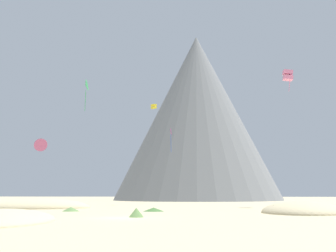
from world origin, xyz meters
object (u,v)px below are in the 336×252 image
(rock_massif, at_px, (199,125))
(kite_magenta_mid, at_px, (171,135))
(kite_green_mid, at_px, (86,85))
(kite_pink_mid, at_px, (288,75))
(kite_yellow_mid, at_px, (154,106))
(kite_rainbow_low, at_px, (41,145))
(bush_ridge_crest, at_px, (71,209))
(bush_mid_center, at_px, (136,212))
(bush_near_left, at_px, (273,209))
(bush_near_right, at_px, (154,209))

(rock_massif, xyz_separation_m, kite_magenta_mid, (-3.96, -33.72, -7.04))
(kite_magenta_mid, distance_m, kite_green_mid, 24.26)
(rock_massif, bearing_deg, kite_pink_mid, -73.90)
(kite_pink_mid, xyz_separation_m, kite_yellow_mid, (-22.17, 9.67, -2.41))
(rock_massif, height_order, kite_pink_mid, rock_massif)
(kite_rainbow_low, xyz_separation_m, kite_green_mid, (8.15, -0.97, 10.17))
(kite_green_mid, distance_m, kite_pink_mid, 33.69)
(bush_ridge_crest, height_order, kite_rainbow_low, kite_rainbow_low)
(kite_rainbow_low, bearing_deg, kite_yellow_mid, 176.53)
(kite_green_mid, bearing_deg, kite_pink_mid, 74.93)
(bush_mid_center, xyz_separation_m, kite_rainbow_low, (-24.19, 36.41, 9.84))
(kite_pink_mid, bearing_deg, bush_mid_center, 147.54)
(bush_near_left, distance_m, bush_near_right, 13.04)
(rock_massif, relative_size, kite_yellow_mid, 47.99)
(rock_massif, bearing_deg, bush_ridge_crest, -97.24)
(kite_pink_mid, bearing_deg, bush_near_right, 133.11)
(bush_ridge_crest, bearing_deg, bush_near_left, -6.33)
(kite_pink_mid, distance_m, kite_yellow_mid, 24.31)
(bush_near_left, height_order, bush_near_right, bush_near_left)
(kite_magenta_mid, xyz_separation_m, kite_rainbow_low, (-20.55, -18.91, -3.87))
(kite_magenta_mid, relative_size, kite_yellow_mid, 4.52)
(bush_mid_center, height_order, kite_pink_mid, kite_pink_mid)
(bush_ridge_crest, bearing_deg, kite_yellow_mid, 80.85)
(kite_yellow_mid, bearing_deg, kite_magenta_mid, 123.83)
(bush_near_left, xyz_separation_m, kite_green_mid, (-28.20, 26.75, 19.99))
(kite_green_mid, bearing_deg, kite_yellow_mid, 106.02)
(bush_near_left, height_order, rock_massif, rock_massif)
(kite_rainbow_low, bearing_deg, bush_near_left, 128.56)
(kite_magenta_mid, height_order, kite_pink_mid, kite_pink_mid)
(bush_mid_center, height_order, rock_massif, rock_massif)
(kite_green_mid, relative_size, kite_yellow_mid, 5.02)
(kite_green_mid, distance_m, kite_yellow_mid, 12.43)
(rock_massif, distance_m, kite_rainbow_low, 59.07)
(kite_rainbow_low, relative_size, kite_yellow_mid, 2.16)
(kite_yellow_mid, bearing_deg, bush_mid_center, -44.39)
(rock_massif, distance_m, kite_green_mid, 56.04)
(rock_massif, xyz_separation_m, kite_pink_mid, (16.93, -58.67, -1.42))
(bush_near_left, height_order, kite_yellow_mid, kite_yellow_mid)
(bush_near_right, bearing_deg, bush_mid_center, -87.94)
(bush_mid_center, bearing_deg, kite_magenta_mid, 93.76)
(bush_mid_center, relative_size, rock_massif, 0.02)
(kite_yellow_mid, bearing_deg, bush_near_right, -42.29)
(kite_yellow_mid, bearing_deg, bush_ridge_crest, -60.53)
(bush_near_right, bearing_deg, kite_rainbow_low, 134.29)
(kite_rainbow_low, distance_m, kite_green_mid, 13.07)
(bush_mid_center, xyz_separation_m, kite_yellow_mid, (-4.91, 40.03, 16.91))
(kite_green_mid, height_order, kite_pink_mid, kite_green_mid)
(bush_near_left, height_order, bush_mid_center, bush_near_left)
(bush_mid_center, distance_m, rock_massif, 91.42)
(bush_ridge_crest, height_order, kite_green_mid, kite_green_mid)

